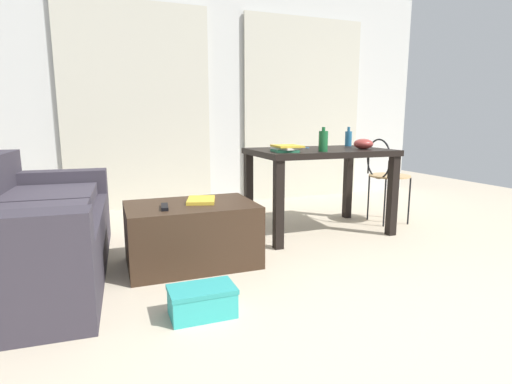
{
  "coord_description": "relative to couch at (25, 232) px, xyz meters",
  "views": [
    {
      "loc": [
        -1.4,
        -1.24,
        1.0
      ],
      "look_at": [
        -0.24,
        1.82,
        0.41
      ],
      "focal_mm": 28.08,
      "sensor_mm": 36.0,
      "label": 1
    }
  ],
  "objects": [
    {
      "name": "scissors",
      "position": [
        2.23,
        0.48,
        0.45
      ],
      "size": [
        0.1,
        0.08,
        0.0
      ],
      "color": "#9EA0A5",
      "rests_on": "craft_table"
    },
    {
      "name": "book_stack",
      "position": [
        1.88,
        0.14,
        0.47
      ],
      "size": [
        0.24,
        0.28,
        0.05
      ],
      "color": "#2D7F56",
      "rests_on": "craft_table"
    },
    {
      "name": "couch",
      "position": [
        0.0,
        0.0,
        0.0
      ],
      "size": [
        0.94,
        1.84,
        0.77
      ],
      "color": "#38333D",
      "rests_on": "ground"
    },
    {
      "name": "ground_plane",
      "position": [
        1.9,
        -0.2,
        -0.3
      ],
      "size": [
        8.46,
        8.46,
        0.0
      ],
      "primitive_type": "plane",
      "color": "beige"
    },
    {
      "name": "bowl",
      "position": [
        2.65,
        0.18,
        0.49
      ],
      "size": [
        0.17,
        0.17,
        0.09
      ],
      "primitive_type": "ellipsoid",
      "color": "#9E3833",
      "rests_on": "craft_table"
    },
    {
      "name": "wall_back",
      "position": [
        1.9,
        1.96,
        1.0
      ],
      "size": [
        5.35,
        0.1,
        2.61
      ],
      "primitive_type": "cube",
      "color": "silver",
      "rests_on": "ground"
    },
    {
      "name": "craft_table",
      "position": [
        2.29,
        0.32,
        0.34
      ],
      "size": [
        1.19,
        0.79,
        0.75
      ],
      "color": "black",
      "rests_on": "ground"
    },
    {
      "name": "bottle_far",
      "position": [
        2.76,
        0.59,
        0.52
      ],
      "size": [
        0.07,
        0.07,
        0.19
      ],
      "color": "teal",
      "rests_on": "craft_table"
    },
    {
      "name": "coffee_table",
      "position": [
        1.04,
        -0.11,
        -0.09
      ],
      "size": [
        0.88,
        0.59,
        0.43
      ],
      "color": "#382619",
      "rests_on": "ground"
    },
    {
      "name": "wire_chair",
      "position": [
        3.03,
        0.36,
        0.22
      ],
      "size": [
        0.39,
        0.4,
        0.83
      ],
      "color": "tan",
      "rests_on": "ground"
    },
    {
      "name": "magazine",
      "position": [
        1.12,
        -0.07,
        0.14
      ],
      "size": [
        0.26,
        0.3,
        0.02
      ],
      "primitive_type": "cube",
      "rotation": [
        0.0,
        0.0,
        -0.29
      ],
      "color": "gold",
      "rests_on": "coffee_table"
    },
    {
      "name": "bottle_near",
      "position": [
        2.17,
        0.06,
        0.53
      ],
      "size": [
        0.07,
        0.07,
        0.2
      ],
      "color": "#195B2D",
      "rests_on": "craft_table"
    },
    {
      "name": "tv_remote_primary",
      "position": [
        0.85,
        -0.2,
        0.14
      ],
      "size": [
        0.06,
        0.18,
        0.02
      ],
      "primitive_type": "cube",
      "rotation": [
        0.0,
        0.0,
        -0.12
      ],
      "color": "black",
      "rests_on": "coffee_table"
    },
    {
      "name": "curtains",
      "position": [
        1.9,
        1.88,
        0.83
      ],
      "size": [
        3.65,
        0.03,
        2.26
      ],
      "color": "beige",
      "rests_on": "ground"
    },
    {
      "name": "shoebox",
      "position": [
        0.93,
        -0.89,
        -0.22
      ],
      "size": [
        0.34,
        0.21,
        0.15
      ],
      "color": "#33B2AD",
      "rests_on": "ground"
    }
  ]
}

